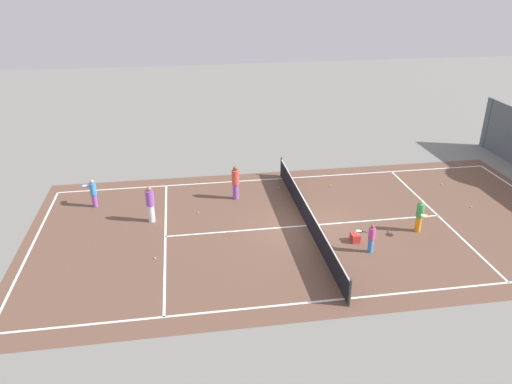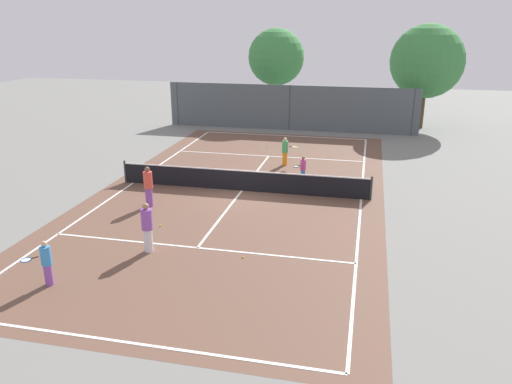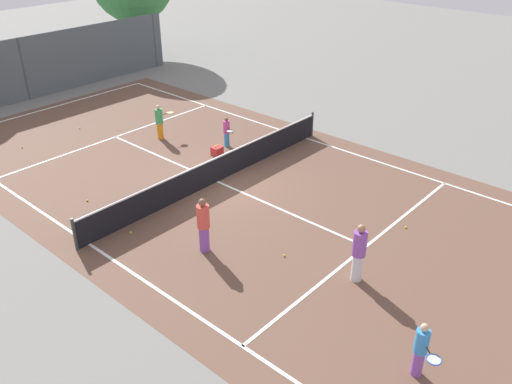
{
  "view_description": "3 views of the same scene",
  "coord_description": "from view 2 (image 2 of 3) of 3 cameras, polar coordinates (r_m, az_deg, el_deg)",
  "views": [
    {
      "loc": [
        19.27,
        -5.4,
        10.95
      ],
      "look_at": [
        -1.05,
        -2.2,
        1.38
      ],
      "focal_mm": 34.75,
      "sensor_mm": 36.0,
      "label": 1
    },
    {
      "loc": [
        5.55,
        -21.68,
        7.65
      ],
      "look_at": [
        1.33,
        -2.88,
        1.0
      ],
      "focal_mm": 35.37,
      "sensor_mm": 36.0,
      "label": 2
    },
    {
      "loc": [
        -12.2,
        -12.79,
        9.25
      ],
      "look_at": [
        -1.42,
        -3.2,
        1.31
      ],
      "focal_mm": 37.44,
      "sensor_mm": 36.0,
      "label": 3
    }
  ],
  "objects": [
    {
      "name": "player_0",
      "position": [
        24.87,
        5.3,
        2.65
      ],
      "size": [
        0.63,
        0.83,
        1.28
      ],
      "color": "#388CD8",
      "rests_on": "ground_plane"
    },
    {
      "name": "tennis_net",
      "position": [
        23.49,
        -1.62,
        1.33
      ],
      "size": [
        11.9,
        0.1,
        1.1
      ],
      "color": "#333833",
      "rests_on": "ground_plane"
    },
    {
      "name": "ball_crate",
      "position": [
        24.85,
        3.11,
        1.51
      ],
      "size": [
        0.43,
        0.35,
        0.43
      ],
      "color": "red",
      "rests_on": "ground_plane"
    },
    {
      "name": "tennis_ball_4",
      "position": [
        24.6,
        -11.59,
        0.6
      ],
      "size": [
        0.07,
        0.07,
        0.07
      ],
      "primitive_type": "sphere",
      "color": "#CCE533",
      "rests_on": "ground_plane"
    },
    {
      "name": "tennis_ball_5",
      "position": [
        19.96,
        -10.74,
        -3.75
      ],
      "size": [
        0.07,
        0.07,
        0.07
      ],
      "primitive_type": "sphere",
      "color": "#CCE533",
      "rests_on": "ground_plane"
    },
    {
      "name": "player_1",
      "position": [
        16.45,
        -22.66,
        -7.36
      ],
      "size": [
        0.74,
        0.82,
        1.45
      ],
      "color": "purple",
      "rests_on": "ground_plane"
    },
    {
      "name": "player_3",
      "position": [
        27.66,
        3.33,
        4.66
      ],
      "size": [
        0.91,
        0.43,
        1.55
      ],
      "color": "orange",
      "rests_on": "ground_plane"
    },
    {
      "name": "player_2",
      "position": [
        17.63,
        -12.2,
        -3.89
      ],
      "size": [
        0.38,
        0.38,
        1.78
      ],
      "color": "silver",
      "rests_on": "ground_plane"
    },
    {
      "name": "tennis_ball_1",
      "position": [
        17.15,
        -1.48,
        -7.35
      ],
      "size": [
        0.07,
        0.07,
        0.07
      ],
      "primitive_type": "sphere",
      "color": "#CCE533",
      "rests_on": "ground_plane"
    },
    {
      "name": "tree_1",
      "position": [
        38.81,
        18.78,
        13.81
      ],
      "size": [
        5.18,
        5.18,
        7.37
      ],
      "color": "brown",
      "rests_on": "ground_plane"
    },
    {
      "name": "player_4",
      "position": [
        21.88,
        -12.08,
        0.64
      ],
      "size": [
        0.38,
        0.38,
        1.77
      ],
      "color": "purple",
      "rests_on": "ground_plane"
    },
    {
      "name": "court_surface",
      "position": [
        23.65,
        -1.61,
        0.16
      ],
      "size": [
        13.0,
        25.0,
        0.01
      ],
      "color": "brown",
      "rests_on": "ground_plane"
    },
    {
      "name": "tennis_ball_0",
      "position": [
        26.97,
        -8.77,
        2.4
      ],
      "size": [
        0.07,
        0.07,
        0.07
      ],
      "primitive_type": "sphere",
      "color": "#CCE533",
      "rests_on": "ground_plane"
    },
    {
      "name": "tennis_ball_3",
      "position": [
        32.24,
        -3.74,
        5.32
      ],
      "size": [
        0.07,
        0.07,
        0.07
      ],
      "primitive_type": "sphere",
      "color": "#CCE533",
      "rests_on": "ground_plane"
    },
    {
      "name": "tree_0",
      "position": [
        40.96,
        2.31,
        14.98
      ],
      "size": [
        4.39,
        4.39,
        6.99
      ],
      "color": "brown",
      "rests_on": "ground_plane"
    },
    {
      "name": "tennis_ball_2",
      "position": [
        31.65,
        1.21,
        5.1
      ],
      "size": [
        0.07,
        0.07,
        0.07
      ],
      "primitive_type": "sphere",
      "color": "#CCE533",
      "rests_on": "ground_plane"
    },
    {
      "name": "perimeter_fence",
      "position": [
        36.62,
        3.82,
        9.48
      ],
      "size": [
        18.0,
        0.12,
        3.2
      ],
      "color": "#515B60",
      "rests_on": "ground_plane"
    },
    {
      "name": "ground_plane",
      "position": [
        23.65,
        -1.61,
        0.15
      ],
      "size": [
        80.0,
        80.0,
        0.0
      ],
      "primitive_type": "plane",
      "color": "slate"
    }
  ]
}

